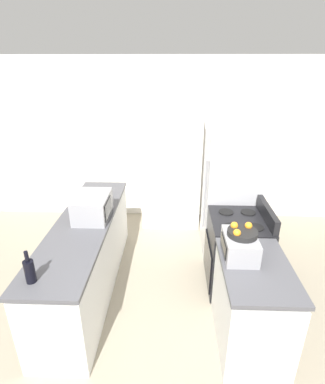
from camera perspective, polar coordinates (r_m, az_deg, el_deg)
wall_back at (r=4.93m, az=0.63°, el=9.48°), size 7.00×0.06×2.60m
counter_left at (r=3.66m, az=-14.15°, el=-11.77°), size 0.60×2.36×0.88m
counter_right at (r=3.06m, az=16.51°, el=-20.30°), size 0.60×0.91×0.88m
pantry_cabinet at (r=4.72m, az=1.70°, el=5.20°), size 0.90×0.53×2.03m
stove at (r=3.68m, az=13.87°, el=-11.06°), size 0.66×0.72×1.04m
refrigerator at (r=4.13m, az=12.85°, el=-0.71°), size 0.72×0.69×1.68m
microwave at (r=3.43m, az=-13.15°, el=-2.73°), size 0.37×0.51×0.26m
wine_bottle at (r=2.65m, az=-23.99°, el=-13.52°), size 0.08×0.08×0.28m
toaster_oven at (r=2.80m, az=14.47°, el=-9.93°), size 0.29×0.40×0.21m
fruit_bowl at (r=2.74m, az=14.89°, el=-7.36°), size 0.27×0.27×0.10m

